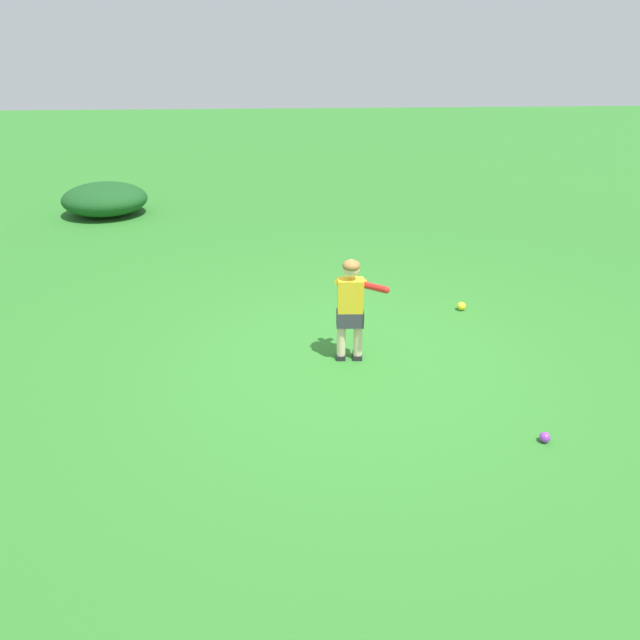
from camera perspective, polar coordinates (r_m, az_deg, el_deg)
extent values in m
plane|color=#2D7528|center=(6.43, 3.35, -3.64)|extent=(40.00, 40.00, 0.00)
cube|color=#232328|center=(6.45, 1.91, -3.26)|extent=(0.15, 0.10, 0.05)
cylinder|color=beige|center=(6.35, 1.94, -1.89)|extent=(0.09, 0.09, 0.34)
cube|color=#232328|center=(6.46, 3.42, -3.25)|extent=(0.15, 0.10, 0.05)
cylinder|color=beige|center=(6.36, 3.47, -1.88)|extent=(0.09, 0.09, 0.34)
cube|color=#383842|center=(6.24, 2.75, 0.15)|extent=(0.16, 0.28, 0.16)
cube|color=yellow|center=(6.14, 2.80, 2.26)|extent=(0.16, 0.26, 0.34)
sphere|color=beige|center=(6.03, 2.86, 4.74)|extent=(0.17, 0.17, 0.17)
ellipsoid|color=olive|center=(6.01, 2.87, 4.97)|extent=(0.18, 0.18, 0.11)
sphere|color=red|center=(6.23, 2.75, 3.53)|extent=(0.04, 0.04, 0.04)
cylinder|color=black|center=(6.16, 3.33, 3.39)|extent=(0.13, 0.11, 0.05)
cylinder|color=red|center=(5.99, 4.90, 3.02)|extent=(0.32, 0.26, 0.11)
sphere|color=red|center=(5.88, 6.06, 2.75)|extent=(0.07, 0.07, 0.07)
cylinder|color=yellow|center=(6.19, 2.45, 3.51)|extent=(0.26, 0.27, 0.14)
cylinder|color=yellow|center=(6.19, 3.08, 3.51)|extent=(0.27, 0.25, 0.14)
sphere|color=purple|center=(5.56, 19.81, -10.02)|extent=(0.09, 0.09, 0.09)
sphere|color=yellow|center=(7.67, 12.76, 1.25)|extent=(0.10, 0.10, 0.10)
ellipsoid|color=#194C1E|center=(11.87, -19.02, 10.37)|extent=(1.29, 1.48, 0.56)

